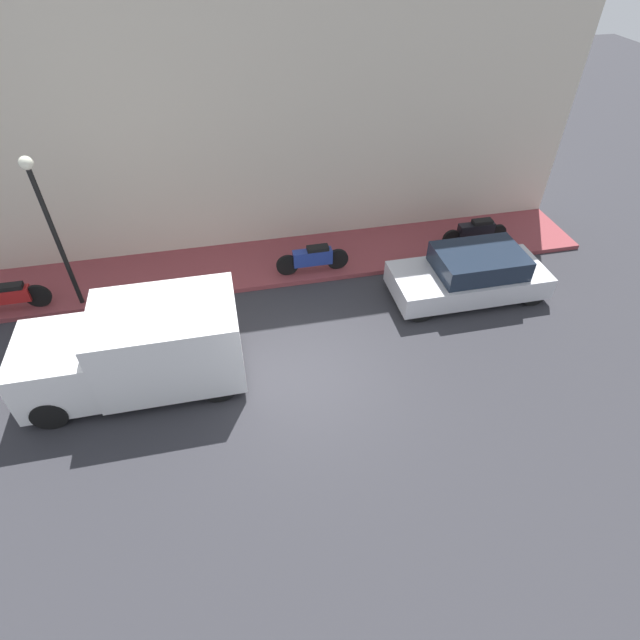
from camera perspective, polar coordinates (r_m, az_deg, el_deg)
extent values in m
plane|color=#2D2D33|center=(11.85, -1.32, -6.42)|extent=(60.00, 60.00, 0.00)
cube|color=brown|center=(15.38, -4.75, 6.68)|extent=(2.42, 18.88, 0.14)
cube|color=beige|center=(14.83, -6.47, 22.14)|extent=(0.30, 18.88, 7.92)
cube|color=silver|center=(14.44, 16.48, 4.44)|extent=(1.84, 4.23, 0.62)
cube|color=#192333|center=(14.21, 17.70, 6.43)|extent=(1.62, 2.33, 0.57)
cylinder|color=black|center=(13.34, 11.52, 1.12)|extent=(0.20, 0.68, 0.68)
cylinder|color=black|center=(14.49, 9.28, 5.12)|extent=(0.20, 0.68, 0.68)
cylinder|color=black|center=(14.80, 23.29, 2.74)|extent=(0.20, 0.68, 0.68)
cylinder|color=black|center=(15.85, 20.47, 6.31)|extent=(0.20, 0.68, 0.68)
cube|color=white|center=(11.54, -16.85, -2.34)|extent=(2.06, 3.09, 1.85)
cube|color=white|center=(12.27, -27.59, -4.71)|extent=(1.96, 1.66, 1.30)
cube|color=#192333|center=(12.13, -29.23, -3.63)|extent=(1.75, 0.92, 0.52)
cylinder|color=black|center=(12.07, -28.50, -9.43)|extent=(0.22, 0.75, 0.75)
cylinder|color=black|center=(13.28, -27.20, -3.52)|extent=(0.22, 0.75, 0.75)
cylinder|color=black|center=(11.34, -11.55, -7.57)|extent=(0.22, 0.75, 0.75)
cylinder|color=black|center=(12.62, -12.02, -1.51)|extent=(0.22, 0.75, 0.75)
cube|color=black|center=(16.57, 17.38, 9.77)|extent=(0.30, 1.14, 0.45)
cube|color=black|center=(16.51, 18.06, 10.64)|extent=(0.27, 0.62, 0.12)
cylinder|color=black|center=(16.32, 14.77, 9.05)|extent=(0.10, 0.55, 0.55)
cylinder|color=black|center=(17.04, 19.63, 9.40)|extent=(0.10, 0.55, 0.55)
cube|color=navy|center=(14.52, -0.86, 7.20)|extent=(0.30, 1.14, 0.44)
cube|color=black|center=(14.38, -0.26, 8.20)|extent=(0.27, 0.62, 0.12)
cylinder|color=black|center=(14.51, -3.75, 6.28)|extent=(0.10, 0.64, 0.64)
cylinder|color=black|center=(14.75, 2.00, 6.98)|extent=(0.10, 0.64, 0.64)
cube|color=#B21E1E|center=(15.47, -32.06, 2.43)|extent=(0.30, 1.08, 0.39)
cube|color=black|center=(15.28, -31.88, 3.25)|extent=(0.27, 0.59, 0.12)
cylinder|color=black|center=(15.30, -29.54, 2.41)|extent=(0.10, 0.67, 0.67)
cylinder|color=black|center=(14.11, -27.78, 7.95)|extent=(0.12, 0.12, 3.88)
sphere|color=silver|center=(13.27, -30.58, 15.20)|extent=(0.31, 0.31, 0.31)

